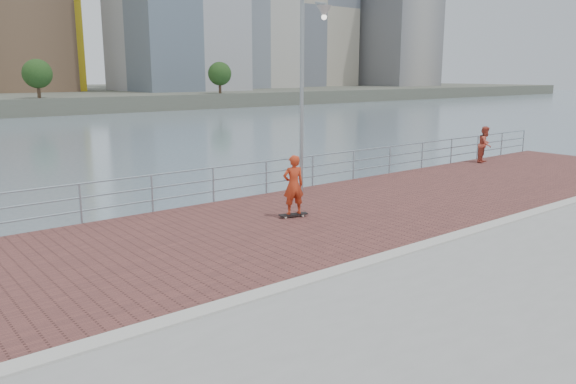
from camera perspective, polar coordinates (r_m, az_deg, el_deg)
water at (r=12.57m, az=5.96°, el=-16.41°), size 400.00×400.00×0.00m
brick_lane at (r=14.39m, az=-4.00°, el=-4.00°), size 40.00×6.80×0.02m
curb at (r=11.74m, az=6.17°, el=-7.66°), size 40.00×0.40×0.06m
guardrail at (r=17.07m, az=-10.57°, el=0.72°), size 39.06×0.06×1.13m
street_lamp at (r=18.35m, az=2.37°, el=13.58°), size 0.46×1.34×6.31m
skateboard at (r=15.70m, az=0.55°, el=-2.30°), size 0.84×0.44×0.09m
skateboarder at (r=15.51m, az=0.55°, el=0.73°), size 0.70×0.56×1.66m
bystander at (r=26.76m, az=19.38°, el=4.58°), size 0.91×0.78×1.62m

